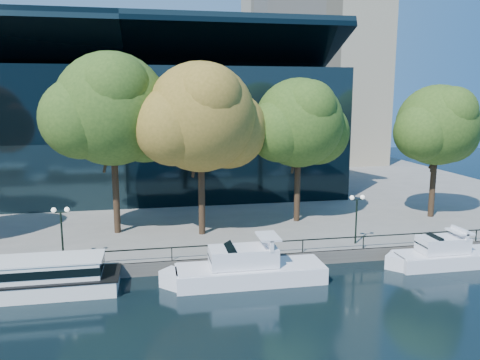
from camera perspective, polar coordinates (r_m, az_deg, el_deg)
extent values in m
plane|color=black|center=(32.48, -8.00, -13.23)|extent=(160.00, 160.00, 0.00)
cube|color=slate|center=(67.46, -9.46, -0.51)|extent=(90.00, 67.00, 1.00)
cube|color=#47443F|center=(35.12, -8.26, -10.52)|extent=(90.00, 0.25, 1.00)
cube|color=black|center=(34.83, -8.33, -8.17)|extent=(88.20, 0.08, 0.08)
cube|color=black|center=(34.99, -8.31, -8.95)|extent=(0.07, 0.07, 0.90)
cube|color=black|center=(62.07, -13.28, 5.42)|extent=(50.00, 24.00, 16.00)
cube|color=black|center=(58.07, -13.86, 14.48)|extent=(50.00, 17.14, 7.86)
cube|color=white|center=(34.67, -26.19, -11.72)|extent=(13.65, 3.31, 1.07)
cube|color=black|center=(34.47, -26.26, -10.86)|extent=(13.92, 3.38, 0.12)
cube|color=white|center=(34.14, -25.55, -9.91)|extent=(10.64, 2.72, 1.17)
cube|color=black|center=(34.12, -25.55, -9.83)|extent=(10.78, 2.78, 0.54)
cube|color=white|center=(33.94, -25.63, -8.90)|extent=(10.92, 2.85, 0.10)
cube|color=white|center=(33.34, 1.28, -11.39)|extent=(10.38, 2.97, 1.19)
cube|color=white|center=(32.75, -7.85, -11.90)|extent=(2.27, 2.27, 1.19)
cube|color=white|center=(33.12, 1.28, -10.40)|extent=(10.18, 2.91, 0.08)
cube|color=white|center=(32.78, 0.39, -9.28)|extent=(4.67, 2.23, 1.29)
cube|color=black|center=(32.53, -1.98, -9.26)|extent=(2.04, 2.14, 1.62)
cube|color=white|center=(32.85, 3.44, -7.53)|extent=(0.25, 2.31, 0.79)
cube|color=white|center=(32.73, 3.45, -6.87)|extent=(1.38, 2.31, 0.15)
cube|color=white|center=(39.66, 23.84, -8.81)|extent=(8.06, 2.51, 1.07)
cube|color=white|center=(37.59, 18.69, -9.50)|extent=(1.97, 1.97, 1.07)
cube|color=white|center=(39.49, 23.90, -8.05)|extent=(7.89, 2.46, 0.07)
cube|color=white|center=(39.08, 23.48, -7.20)|extent=(3.63, 1.88, 1.16)
cube|color=black|center=(38.49, 22.18, -7.23)|extent=(1.64, 1.80, 1.35)
cube|color=white|center=(39.62, 25.22, -5.82)|extent=(0.22, 1.95, 0.72)
cube|color=white|center=(39.59, 25.23, -5.69)|extent=(1.25, 1.95, 0.13)
cylinder|color=black|center=(41.96, -14.93, -0.52)|extent=(0.56, 0.56, 8.63)
cylinder|color=black|center=(41.65, -14.44, 4.14)|extent=(1.32, 2.03, 4.30)
cylinder|color=black|center=(41.26, -15.71, 3.60)|extent=(1.21, 1.38, 3.85)
sphere|color=#2C4A17|center=(41.30, -15.35, 8.34)|extent=(9.58, 9.58, 9.58)
sphere|color=#2C4A17|center=(42.65, -11.56, 6.93)|extent=(7.19, 7.19, 7.19)
sphere|color=#2C4A17|center=(40.63, -18.80, 7.12)|extent=(6.71, 6.71, 6.71)
sphere|color=#2C4A17|center=(39.34, -14.98, 10.73)|extent=(5.75, 5.75, 5.75)
cylinder|color=black|center=(40.32, -4.71, -1.01)|extent=(0.56, 0.56, 8.10)
cylinder|color=black|center=(40.07, -4.10, 3.54)|extent=(1.26, 1.92, 4.04)
cylinder|color=black|center=(39.52, -5.31, 3.00)|extent=(1.16, 1.31, 3.62)
sphere|color=brown|center=(39.59, -4.84, 7.65)|extent=(9.23, 9.23, 9.23)
sphere|color=brown|center=(41.36, -1.49, 6.19)|extent=(6.92, 6.92, 6.92)
sphere|color=brown|center=(38.54, -8.12, 6.48)|extent=(6.46, 6.46, 6.46)
sphere|color=brown|center=(37.77, -3.88, 9.99)|extent=(5.54, 5.54, 5.54)
cylinder|color=black|center=(44.85, 7.01, -0.29)|extent=(0.56, 0.56, 7.52)
cylinder|color=black|center=(44.75, 7.63, 3.50)|extent=(1.19, 1.81, 3.76)
cylinder|color=black|center=(44.04, 6.71, 3.06)|extent=(1.10, 1.24, 3.36)
sphere|color=#2C4A17|center=(44.18, 7.17, 6.92)|extent=(8.30, 8.30, 8.30)
sphere|color=#2C4A17|center=(46.16, 9.38, 5.71)|extent=(6.23, 6.23, 6.23)
sphere|color=#2C4A17|center=(42.84, 4.83, 6.03)|extent=(5.81, 5.81, 5.81)
sphere|color=#2C4A17|center=(42.68, 8.43, 8.73)|extent=(4.98, 4.98, 4.98)
cylinder|color=black|center=(49.95, 22.47, -0.06)|extent=(0.56, 0.56, 7.28)
cylinder|color=black|center=(50.00, 23.05, 3.22)|extent=(1.17, 1.76, 3.64)
cylinder|color=black|center=(49.12, 22.47, 2.84)|extent=(1.07, 1.21, 3.26)
sphere|color=#2C4A17|center=(49.35, 22.90, 6.19)|extent=(7.78, 7.78, 7.78)
sphere|color=#2C4A17|center=(51.57, 24.11, 5.15)|extent=(5.83, 5.83, 5.83)
sphere|color=#2C4A17|center=(47.69, 21.40, 5.47)|extent=(5.44, 5.44, 5.44)
sphere|color=#2C4A17|center=(48.22, 24.42, 7.63)|extent=(4.67, 4.67, 4.67)
cylinder|color=black|center=(36.38, -20.86, -6.55)|extent=(0.14, 0.14, 3.60)
cube|color=black|center=(35.91, -21.04, -3.71)|extent=(0.90, 0.06, 0.06)
sphere|color=white|center=(35.95, -21.77, -3.42)|extent=(0.36, 0.36, 0.36)
sphere|color=white|center=(35.78, -20.36, -3.39)|extent=(0.36, 0.36, 0.36)
cylinder|color=black|center=(39.16, 13.97, -5.00)|extent=(0.14, 0.14, 3.60)
cube|color=black|center=(38.73, 14.09, -2.36)|extent=(0.90, 0.06, 0.06)
sphere|color=white|center=(38.51, 13.49, -2.10)|extent=(0.36, 0.36, 0.36)
sphere|color=white|center=(38.88, 14.70, -2.04)|extent=(0.36, 0.36, 0.36)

